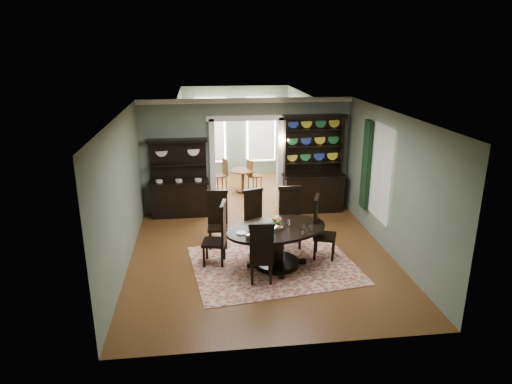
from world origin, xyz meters
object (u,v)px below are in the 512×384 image
at_px(sideboard, 179,189).
at_px(parlor_table, 243,178).
at_px(dining_table, 277,239).
at_px(welsh_dresser, 313,177).

height_order(sideboard, parlor_table, sideboard).
bearing_deg(dining_table, welsh_dresser, 47.39).
xyz_separation_m(sideboard, parlor_table, (1.82, 1.76, -0.26)).
relative_size(sideboard, welsh_dresser, 0.78).
relative_size(dining_table, welsh_dresser, 0.94).
height_order(sideboard, welsh_dresser, welsh_dresser).
relative_size(sideboard, parlor_table, 2.72).
bearing_deg(welsh_dresser, sideboard, 178.97).
bearing_deg(sideboard, dining_table, -57.67).
relative_size(dining_table, sideboard, 1.20).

